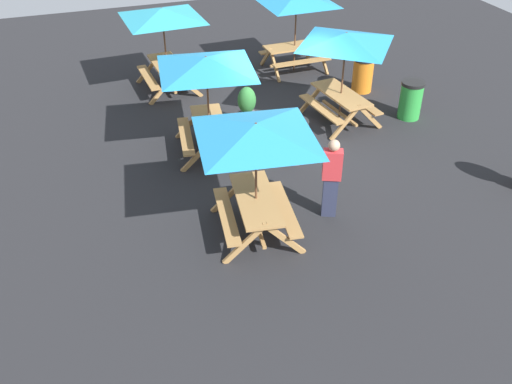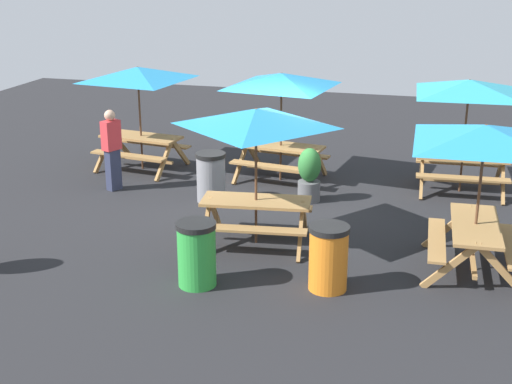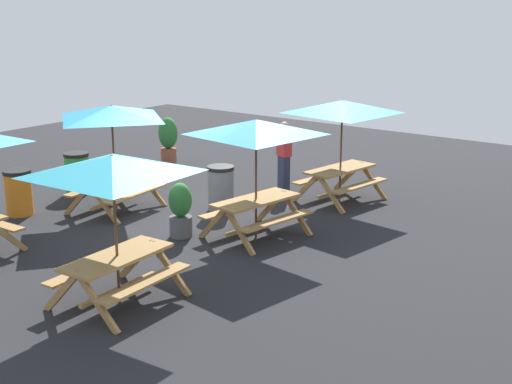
% 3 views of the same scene
% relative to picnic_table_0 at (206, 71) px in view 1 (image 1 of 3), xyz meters
% --- Properties ---
extents(ground_plane, '(24.00, 24.00, 0.00)m').
position_rel_picnic_table_0_xyz_m(ground_plane, '(-0.10, 1.79, -1.99)').
color(ground_plane, '#232326').
rests_on(ground_plane, ground).
extents(picnic_table_0, '(2.80, 2.80, 2.34)m').
position_rel_picnic_table_0_xyz_m(picnic_table_0, '(0.00, 0.00, 0.00)').
color(picnic_table_0, '#A87A44').
rests_on(picnic_table_0, ground).
extents(picnic_table_1, '(2.23, 2.23, 2.34)m').
position_rel_picnic_table_0_xyz_m(picnic_table_1, '(-0.41, 3.51, 0.00)').
color(picnic_table_1, '#A87A44').
rests_on(picnic_table_1, ground).
extents(picnic_table_2, '(2.80, 2.80, 2.34)m').
position_rel_picnic_table_0_xyz_m(picnic_table_2, '(3.20, 0.02, 0.00)').
color(picnic_table_2, '#A87A44').
rests_on(picnic_table_2, ground).
extents(picnic_table_3, '(2.82, 2.82, 2.34)m').
position_rel_picnic_table_0_xyz_m(picnic_table_3, '(-3.73, -0.20, 0.00)').
color(picnic_table_3, '#A87A44').
rests_on(picnic_table_3, ground).
extents(picnic_table_4, '(2.83, 2.83, 2.34)m').
position_rel_picnic_table_0_xyz_m(picnic_table_4, '(-3.91, 3.69, 0.00)').
color(picnic_table_4, '#A87A44').
rests_on(picnic_table_4, ground).
extents(trash_bin_green, '(0.59, 0.59, 0.98)m').
position_rel_picnic_table_0_xyz_m(trash_bin_green, '(0.00, 5.28, -1.49)').
color(trash_bin_green, green).
rests_on(trash_bin_green, ground).
extents(trash_bin_orange, '(0.59, 0.59, 0.98)m').
position_rel_picnic_table_0_xyz_m(trash_bin_orange, '(-1.87, 4.91, -1.49)').
color(trash_bin_orange, orange).
rests_on(trash_bin_orange, ground).
extents(trash_bin_gray, '(0.59, 0.59, 0.98)m').
position_rel_picnic_table_0_xyz_m(trash_bin_gray, '(0.99, 1.70, -1.49)').
color(trash_bin_gray, gray).
rests_on(trash_bin_gray, ground).
extents(potted_plant_1, '(0.45, 0.45, 1.07)m').
position_rel_picnic_table_0_xyz_m(potted_plant_1, '(-0.85, 1.18, -1.45)').
color(potted_plant_1, '#59595B').
rests_on(potted_plant_1, ground).
extents(person_standing, '(0.35, 0.42, 1.67)m').
position_rel_picnic_table_0_xyz_m(person_standing, '(3.16, 1.54, -1.10)').
color(person_standing, '#2D334C').
rests_on(person_standing, ground).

